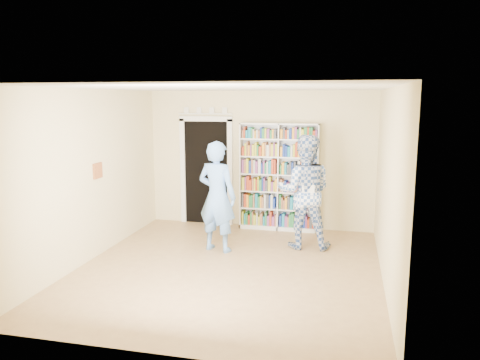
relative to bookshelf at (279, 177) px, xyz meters
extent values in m
plane|color=#966F48|center=(-0.41, -2.34, -1.05)|extent=(5.00, 5.00, 0.00)
plane|color=white|center=(-0.41, -2.34, 1.65)|extent=(5.00, 5.00, 0.00)
plane|color=beige|center=(-0.41, 0.16, 0.30)|extent=(4.50, 0.00, 4.50)
plane|color=beige|center=(-2.66, -2.34, 0.30)|extent=(0.00, 5.00, 5.00)
plane|color=beige|center=(1.84, -2.34, 0.30)|extent=(0.00, 5.00, 5.00)
cube|color=white|center=(0.00, 0.00, -0.01)|extent=(1.52, 0.28, 2.09)
cube|color=white|center=(0.00, 0.00, -0.01)|extent=(0.02, 0.28, 2.09)
cube|color=black|center=(-1.51, 0.14, 0.00)|extent=(0.90, 0.03, 2.10)
cube|color=white|center=(-2.01, 0.12, 0.00)|extent=(0.10, 0.06, 2.20)
cube|color=white|center=(-1.01, 0.12, 0.00)|extent=(0.10, 0.06, 2.20)
cube|color=white|center=(-1.51, 0.12, 1.10)|extent=(1.10, 0.06, 0.10)
cube|color=white|center=(-1.51, 0.12, 1.20)|extent=(1.10, 0.08, 0.02)
cube|color=brown|center=(-2.64, -2.14, 0.35)|extent=(0.03, 0.25, 0.25)
imported|color=#6496DE|center=(-0.81, -1.54, -0.12)|extent=(0.77, 0.60, 1.87)
imported|color=#33569C|center=(0.59, -1.02, -0.08)|extent=(0.99, 0.80, 1.95)
cube|color=white|center=(0.68, -1.29, -0.06)|extent=(0.21, 0.06, 0.30)
camera|label=1|loc=(1.28, -8.90, 1.50)|focal=35.00mm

